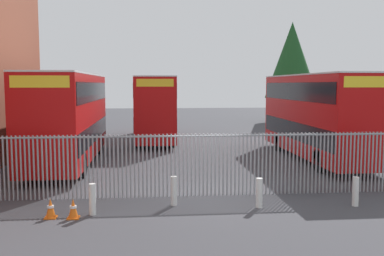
{
  "coord_description": "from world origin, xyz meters",
  "views": [
    {
      "loc": [
        -1.81,
        -14.94,
        3.88
      ],
      "look_at": [
        0.0,
        4.0,
        2.0
      ],
      "focal_mm": 40.92,
      "sensor_mm": 36.0,
      "label": 1
    }
  ],
  "objects_px": {
    "bollard_center_front": "(174,191)",
    "traffic_cone_by_gate": "(51,208)",
    "double_decker_bus_behind_fence_right": "(154,106)",
    "bollard_far_right": "(356,192)",
    "double_decker_bus_behind_fence_left": "(317,113)",
    "traffic_cone_mid_forecourt": "(73,209)",
    "bollard_near_right": "(259,193)",
    "bollard_near_left": "(92,199)",
    "double_decker_bus_near_gate": "(68,115)"
  },
  "relations": [
    {
      "from": "bollard_far_right",
      "to": "traffic_cone_mid_forecourt",
      "type": "bearing_deg",
      "value": -176.91
    },
    {
      "from": "traffic_cone_by_gate",
      "to": "traffic_cone_mid_forecourt",
      "type": "xyz_separation_m",
      "value": [
        0.67,
        -0.1,
        0.0
      ]
    },
    {
      "from": "double_decker_bus_behind_fence_left",
      "to": "double_decker_bus_behind_fence_right",
      "type": "height_order",
      "value": "same"
    },
    {
      "from": "double_decker_bus_behind_fence_right",
      "to": "bollard_far_right",
      "type": "bearing_deg",
      "value": -70.23
    },
    {
      "from": "double_decker_bus_behind_fence_left",
      "to": "bollard_center_front",
      "type": "height_order",
      "value": "double_decker_bus_behind_fence_left"
    },
    {
      "from": "double_decker_bus_behind_fence_right",
      "to": "traffic_cone_mid_forecourt",
      "type": "height_order",
      "value": "double_decker_bus_behind_fence_right"
    },
    {
      "from": "double_decker_bus_behind_fence_right",
      "to": "traffic_cone_by_gate",
      "type": "distance_m",
      "value": 18.16
    },
    {
      "from": "bollard_near_right",
      "to": "double_decker_bus_behind_fence_left",
      "type": "bearing_deg",
      "value": 58.9
    },
    {
      "from": "double_decker_bus_behind_fence_right",
      "to": "bollard_near_left",
      "type": "bearing_deg",
      "value": -96.61
    },
    {
      "from": "double_decker_bus_near_gate",
      "to": "bollard_center_front",
      "type": "bearing_deg",
      "value": -59.43
    },
    {
      "from": "bollard_center_front",
      "to": "traffic_cone_mid_forecourt",
      "type": "height_order",
      "value": "bollard_center_front"
    },
    {
      "from": "bollard_center_front",
      "to": "double_decker_bus_behind_fence_left",
      "type": "bearing_deg",
      "value": 45.77
    },
    {
      "from": "traffic_cone_by_gate",
      "to": "traffic_cone_mid_forecourt",
      "type": "bearing_deg",
      "value": -8.56
    },
    {
      "from": "double_decker_bus_near_gate",
      "to": "bollard_near_right",
      "type": "bearing_deg",
      "value": -49.01
    },
    {
      "from": "bollard_near_left",
      "to": "bollard_center_front",
      "type": "relative_size",
      "value": 1.0
    },
    {
      "from": "traffic_cone_by_gate",
      "to": "traffic_cone_mid_forecourt",
      "type": "height_order",
      "value": "same"
    },
    {
      "from": "traffic_cone_by_gate",
      "to": "bollard_center_front",
      "type": "bearing_deg",
      "value": 15.29
    },
    {
      "from": "bollard_near_right",
      "to": "bollard_center_front",
      "type": "bearing_deg",
      "value": 169.07
    },
    {
      "from": "bollard_near_right",
      "to": "traffic_cone_mid_forecourt",
      "type": "bearing_deg",
      "value": -174.11
    },
    {
      "from": "double_decker_bus_near_gate",
      "to": "bollard_near_left",
      "type": "bearing_deg",
      "value": -75.69
    },
    {
      "from": "bollard_near_right",
      "to": "traffic_cone_mid_forecourt",
      "type": "relative_size",
      "value": 1.61
    },
    {
      "from": "bollard_center_front",
      "to": "bollard_far_right",
      "type": "height_order",
      "value": "same"
    },
    {
      "from": "double_decker_bus_behind_fence_right",
      "to": "bollard_center_front",
      "type": "distance_m",
      "value": 16.87
    },
    {
      "from": "bollard_far_right",
      "to": "traffic_cone_mid_forecourt",
      "type": "xyz_separation_m",
      "value": [
        -8.8,
        -0.48,
        -0.19
      ]
    },
    {
      "from": "double_decker_bus_behind_fence_right",
      "to": "bollard_center_front",
      "type": "relative_size",
      "value": 11.38
    },
    {
      "from": "bollard_near_right",
      "to": "traffic_cone_by_gate",
      "type": "distance_m",
      "value": 6.36
    },
    {
      "from": "double_decker_bus_behind_fence_right",
      "to": "traffic_cone_mid_forecourt",
      "type": "xyz_separation_m",
      "value": [
        -2.55,
        -17.85,
        -2.13
      ]
    },
    {
      "from": "bollard_center_front",
      "to": "traffic_cone_by_gate",
      "type": "height_order",
      "value": "bollard_center_front"
    },
    {
      "from": "double_decker_bus_near_gate",
      "to": "bollard_near_right",
      "type": "distance_m",
      "value": 11.45
    },
    {
      "from": "bollard_far_right",
      "to": "double_decker_bus_near_gate",
      "type": "bearing_deg",
      "value": 140.66
    },
    {
      "from": "double_decker_bus_near_gate",
      "to": "double_decker_bus_behind_fence_left",
      "type": "relative_size",
      "value": 1.0
    },
    {
      "from": "double_decker_bus_behind_fence_left",
      "to": "bollard_near_right",
      "type": "xyz_separation_m",
      "value": [
        -5.18,
        -8.59,
        -1.95
      ]
    },
    {
      "from": "traffic_cone_by_gate",
      "to": "bollard_near_left",
      "type": "bearing_deg",
      "value": 9.57
    },
    {
      "from": "bollard_far_right",
      "to": "traffic_cone_by_gate",
      "type": "distance_m",
      "value": 9.47
    },
    {
      "from": "bollard_near_left",
      "to": "bollard_center_front",
      "type": "height_order",
      "value": "same"
    },
    {
      "from": "double_decker_bus_behind_fence_left",
      "to": "double_decker_bus_behind_fence_right",
      "type": "relative_size",
      "value": 1.0
    },
    {
      "from": "bollard_near_right",
      "to": "bollard_far_right",
      "type": "xyz_separation_m",
      "value": [
        3.12,
        -0.11,
        0.0
      ]
    },
    {
      "from": "double_decker_bus_behind_fence_right",
      "to": "bollard_far_right",
      "type": "height_order",
      "value": "double_decker_bus_behind_fence_right"
    },
    {
      "from": "bollard_near_right",
      "to": "traffic_cone_by_gate",
      "type": "xyz_separation_m",
      "value": [
        -6.34,
        -0.49,
        -0.19
      ]
    },
    {
      "from": "double_decker_bus_near_gate",
      "to": "double_decker_bus_behind_fence_right",
      "type": "xyz_separation_m",
      "value": [
        4.28,
        8.75,
        0.0
      ]
    },
    {
      "from": "double_decker_bus_behind_fence_left",
      "to": "bollard_center_front",
      "type": "xyz_separation_m",
      "value": [
        -7.85,
        -8.07,
        -1.95
      ]
    },
    {
      "from": "double_decker_bus_near_gate",
      "to": "bollard_far_right",
      "type": "distance_m",
      "value": 13.75
    },
    {
      "from": "double_decker_bus_near_gate",
      "to": "bollard_far_right",
      "type": "bearing_deg",
      "value": -39.34
    },
    {
      "from": "double_decker_bus_near_gate",
      "to": "traffic_cone_mid_forecourt",
      "type": "bearing_deg",
      "value": -79.24
    },
    {
      "from": "double_decker_bus_near_gate",
      "to": "bollard_near_right",
      "type": "relative_size",
      "value": 11.38
    },
    {
      "from": "traffic_cone_by_gate",
      "to": "double_decker_bus_behind_fence_right",
      "type": "bearing_deg",
      "value": 79.73
    },
    {
      "from": "bollard_center_front",
      "to": "double_decker_bus_near_gate",
      "type": "bearing_deg",
      "value": 120.57
    },
    {
      "from": "bollard_near_right",
      "to": "bollard_far_right",
      "type": "height_order",
      "value": "same"
    },
    {
      "from": "bollard_near_left",
      "to": "bollard_far_right",
      "type": "xyz_separation_m",
      "value": [
        8.28,
        0.18,
        0.0
      ]
    },
    {
      "from": "bollard_near_left",
      "to": "double_decker_bus_behind_fence_left",
      "type": "bearing_deg",
      "value": 40.64
    }
  ]
}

